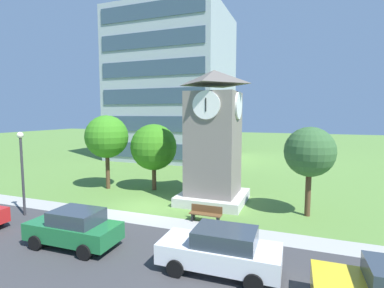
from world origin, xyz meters
TOP-DOWN VIEW (x-y plane):
  - ground_plane at (0.00, 0.00)m, footprint 160.00×160.00m
  - street_asphalt at (0.00, -6.37)m, footprint 120.00×7.20m
  - kerb_strip at (0.00, -1.97)m, footprint 120.00×1.60m
  - office_building at (-7.21, 20.91)m, footprint 14.36×13.02m
  - clock_tower at (3.81, 2.61)m, footprint 4.29×4.29m
  - park_bench at (4.47, -1.09)m, footprint 1.81×0.50m
  - street_lamp at (-5.80, -3.85)m, footprint 0.36×0.36m
  - tree_by_building at (-5.06, 3.09)m, footprint 3.36×3.36m
  - tree_streetside at (-1.41, 4.00)m, footprint 3.57×3.57m
  - tree_near_tower at (9.75, 1.87)m, footprint 2.87×2.87m
  - parked_car_green at (-0.13, -6.02)m, footprint 4.21×2.02m
  - parked_car_white at (6.56, -5.81)m, footprint 4.56×2.06m

SIDE VIEW (x-z plane):
  - ground_plane at x=0.00m, z-range 0.00..0.00m
  - kerb_strip at x=0.00m, z-range 0.00..0.01m
  - street_asphalt at x=0.00m, z-range 0.00..0.01m
  - park_bench at x=4.47m, z-range 0.02..0.90m
  - parked_car_green at x=-0.13m, z-range 0.01..1.70m
  - parked_car_white at x=6.56m, z-range 0.02..1.71m
  - street_lamp at x=-5.80m, z-range 0.66..5.57m
  - tree_streetside at x=-1.41m, z-range 0.79..5.96m
  - tree_near_tower at x=9.75m, z-range 1.14..6.36m
  - clock_tower at x=3.81m, z-range -0.52..8.26m
  - tree_by_building at x=-5.06m, z-range 1.22..7.06m
  - office_building at x=-7.21m, z-range 0.00..19.20m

